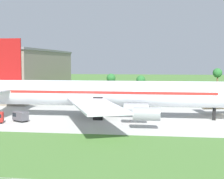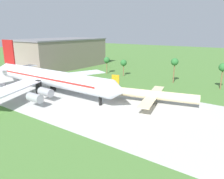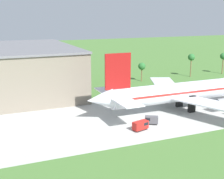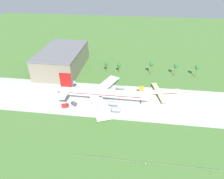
# 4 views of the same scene
# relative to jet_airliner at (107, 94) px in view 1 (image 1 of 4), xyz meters

# --- Properties ---
(jet_airliner) EXTENTS (75.20, 60.19, 20.93)m
(jet_airliner) POSITION_rel_jet_airliner_xyz_m (0.00, 0.00, 0.00)
(jet_airliner) COLOR silver
(jet_airliner) RESTS_ON ground_plane
(catering_van) EXTENTS (4.46, 3.78, 2.46)m
(catering_van) POSITION_rel_jet_airliner_xyz_m (-20.29, -8.51, -5.08)
(catering_van) COLOR black
(catering_van) RESTS_ON ground_plane
(terminal_building) EXTENTS (36.72, 61.20, 19.46)m
(terminal_building) POSITION_rel_jet_airliner_xyz_m (-47.97, 48.37, 3.33)
(terminal_building) COLOR slate
(terminal_building) RESTS_ON ground_plane
(palm_tree_row) EXTENTS (84.50, 3.60, 12.20)m
(palm_tree_row) POSITION_rel_jet_airliner_xyz_m (33.92, 47.45, 2.39)
(palm_tree_row) COLOR brown
(palm_tree_row) RESTS_ON ground_plane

